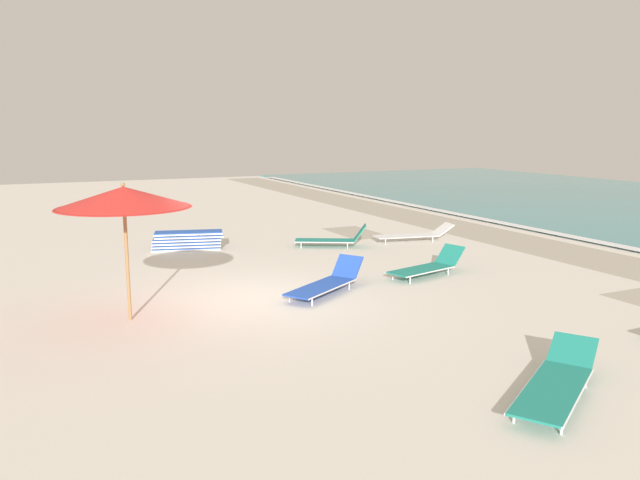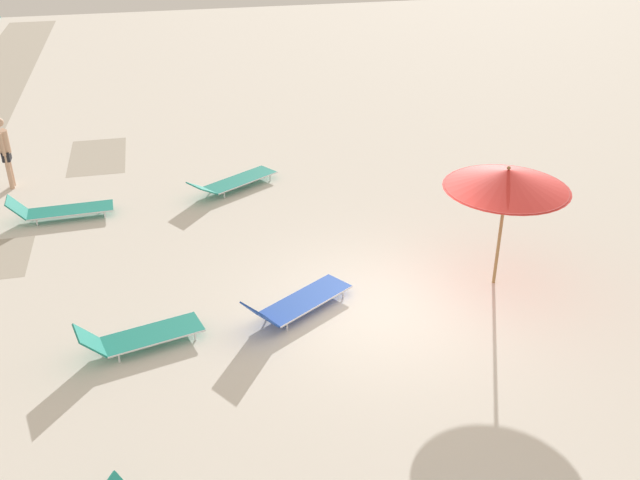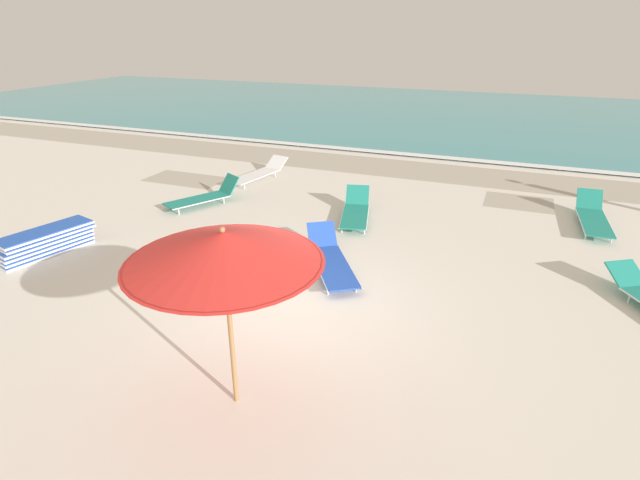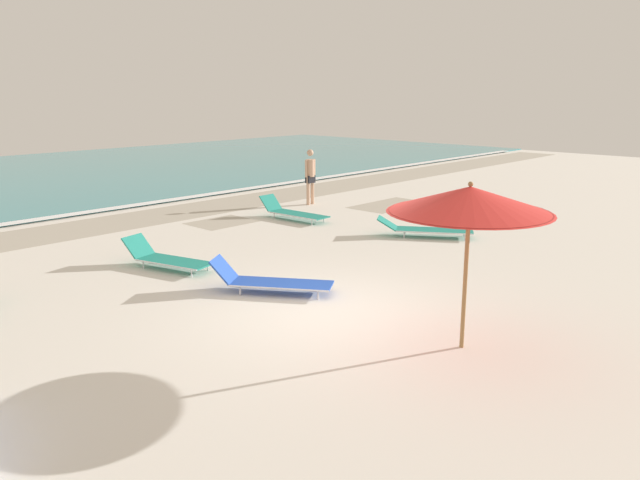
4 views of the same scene
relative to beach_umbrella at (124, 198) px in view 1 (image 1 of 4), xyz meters
The scene contains 8 objects.
ground_plane 3.14m from the beach_umbrella, 97.64° to the left, with size 60.00×60.00×0.16m.
beach_umbrella is the anchor object (origin of this frame).
lounger_stack 6.67m from the beach_umbrella, 157.84° to the left, with size 1.08×2.02×0.49m.
sun_lounger_under_umbrella 4.30m from the beach_umbrella, 92.37° to the left, with size 1.70×2.17×0.60m.
sun_lounger_near_water_left 6.86m from the beach_umbrella, 94.70° to the left, with size 1.08×2.09×0.59m.
sun_lounger_near_water_right 7.91m from the beach_umbrella, 126.51° to the left, with size 1.46×2.02×0.63m.
sun_lounger_mid_beach_solo 9.91m from the beach_umbrella, 116.41° to the left, with size 1.03×2.41×0.50m.
sun_lounger_mid_beach_pair_a 7.22m from the beach_umbrella, 37.90° to the left, with size 1.78×2.32×0.47m.
Camera 1 is at (11.09, -3.65, 3.28)m, focal length 35.00 mm.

